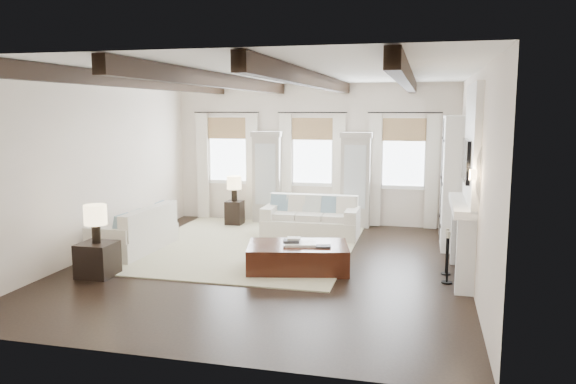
% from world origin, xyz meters
% --- Properties ---
extents(ground, '(7.50, 7.50, 0.00)m').
position_xyz_m(ground, '(0.00, 0.00, 0.00)').
color(ground, black).
rests_on(ground, ground).
extents(room_shell, '(6.54, 7.54, 3.22)m').
position_xyz_m(room_shell, '(0.75, 0.90, 1.89)').
color(room_shell, silver).
rests_on(room_shell, ground).
extents(area_rug, '(4.01, 4.86, 0.02)m').
position_xyz_m(area_rug, '(-0.76, 1.20, 0.01)').
color(area_rug, '#C1BA96').
rests_on(area_rug, ground).
extents(sofa_back, '(1.97, 0.91, 0.84)m').
position_xyz_m(sofa_back, '(0.26, 2.31, 0.34)').
color(sofa_back, silver).
rests_on(sofa_back, ground).
extents(sofa_left, '(0.91, 1.95, 0.83)m').
position_xyz_m(sofa_left, '(-2.65, 0.33, 0.33)').
color(sofa_left, silver).
rests_on(sofa_left, ground).
extents(ottoman, '(1.81, 1.35, 0.43)m').
position_xyz_m(ottoman, '(0.54, -0.18, 0.21)').
color(ottoman, black).
rests_on(ottoman, ground).
extents(tray, '(0.57, 0.48, 0.04)m').
position_xyz_m(tray, '(0.58, -0.19, 0.45)').
color(tray, white).
rests_on(tray, ottoman).
extents(book_lower, '(0.30, 0.25, 0.04)m').
position_xyz_m(book_lower, '(0.43, -0.21, 0.49)').
color(book_lower, '#262628').
rests_on(book_lower, tray).
extents(book_upper, '(0.25, 0.21, 0.03)m').
position_xyz_m(book_upper, '(0.47, -0.16, 0.52)').
color(book_upper, beige).
rests_on(book_upper, book_lower).
extents(book_loose, '(0.27, 0.23, 0.03)m').
position_xyz_m(book_loose, '(0.97, -0.26, 0.44)').
color(book_loose, '#262628').
rests_on(book_loose, ottoman).
extents(side_table_front, '(0.54, 0.54, 0.54)m').
position_xyz_m(side_table_front, '(-2.46, -1.27, 0.27)').
color(side_table_front, black).
rests_on(side_table_front, ground).
extents(lamp_front, '(0.35, 0.35, 0.61)m').
position_xyz_m(lamp_front, '(-2.46, -1.27, 0.95)').
color(lamp_front, black).
rests_on(lamp_front, side_table_front).
extents(side_table_back, '(0.37, 0.37, 0.55)m').
position_xyz_m(side_table_back, '(-1.67, 3.03, 0.28)').
color(side_table_back, black).
rests_on(side_table_back, ground).
extents(lamp_back, '(0.33, 0.33, 0.57)m').
position_xyz_m(lamp_back, '(-1.67, 3.03, 0.94)').
color(lamp_back, black).
rests_on(lamp_back, side_table_back).
extents(candlestick_near, '(0.16, 0.16, 0.81)m').
position_xyz_m(candlestick_near, '(2.90, -0.33, 0.33)').
color(candlestick_near, black).
rests_on(candlestick_near, ground).
extents(candlestick_far, '(0.15, 0.15, 0.75)m').
position_xyz_m(candlestick_far, '(2.90, 0.15, 0.31)').
color(candlestick_far, black).
rests_on(candlestick_far, ground).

